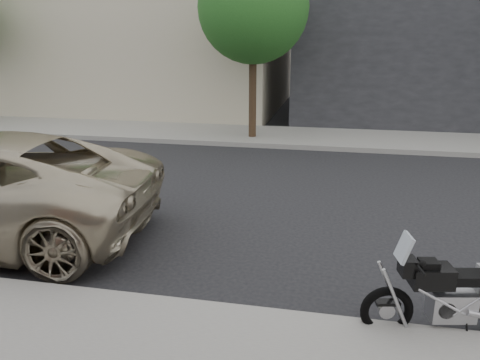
% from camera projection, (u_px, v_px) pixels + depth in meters
% --- Properties ---
extents(ground, '(120.00, 120.00, 0.00)m').
position_uv_depth(ground, '(298.00, 207.00, 9.43)').
color(ground, black).
rests_on(ground, ground).
extents(far_sidewalk, '(44.00, 3.00, 0.15)m').
position_uv_depth(far_sidewalk, '(314.00, 138.00, 15.50)').
color(far_sidewalk, gray).
rests_on(far_sidewalk, ground).
extents(far_building_cream, '(14.00, 11.00, 8.00)m').
position_uv_depth(far_building_cream, '(138.00, 22.00, 22.63)').
color(far_building_cream, '#BDB397').
rests_on(far_building_cream, ground).
extents(street_tree_mid, '(3.40, 3.40, 5.70)m').
position_uv_depth(street_tree_mid, '(253.00, 8.00, 14.23)').
color(street_tree_mid, '#3A291A').
rests_on(street_tree_mid, far_sidewalk).
extents(motorcycle, '(1.95, 0.87, 1.24)m').
position_uv_depth(motorcycle, '(460.00, 292.00, 5.26)').
color(motorcycle, black).
rests_on(motorcycle, ground).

